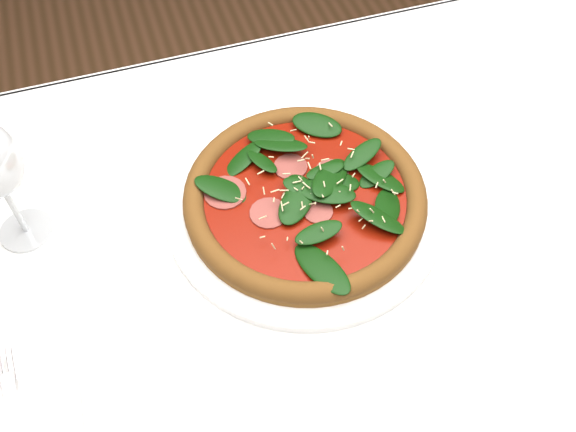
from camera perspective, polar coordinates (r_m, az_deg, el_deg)
name	(u,v)px	position (r m, az deg, el deg)	size (l,w,h in m)	color
ground	(324,420)	(1.51, 3.26, -17.66)	(6.00, 6.00, 0.00)	brown
dining_table	(345,267)	(0.92, 5.11, -4.55)	(1.21, 0.81, 0.75)	white
plate	(305,204)	(0.85, 1.49, 1.08)	(0.37, 0.37, 0.02)	white
pizza	(305,194)	(0.83, 1.52, 1.97)	(0.42, 0.42, 0.04)	#916123
napkin	(17,423)	(0.77, -22.98, -16.58)	(0.14, 0.06, 0.01)	white
fork	(11,398)	(0.77, -23.43, -14.64)	(0.03, 0.14, 0.00)	silver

